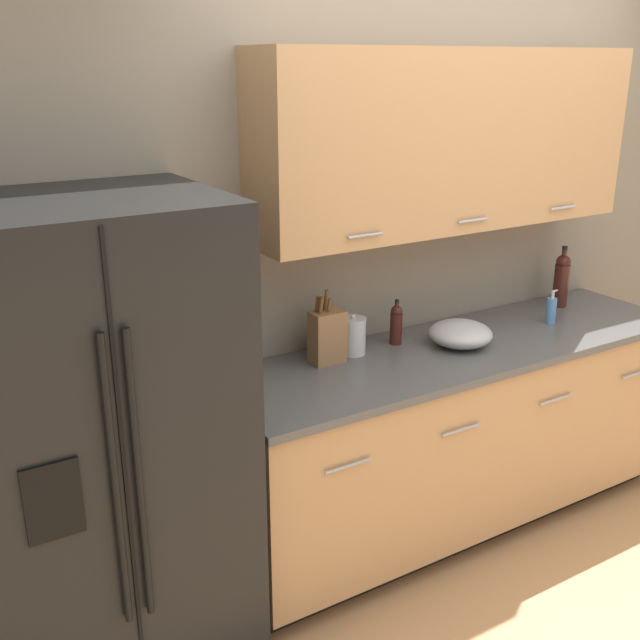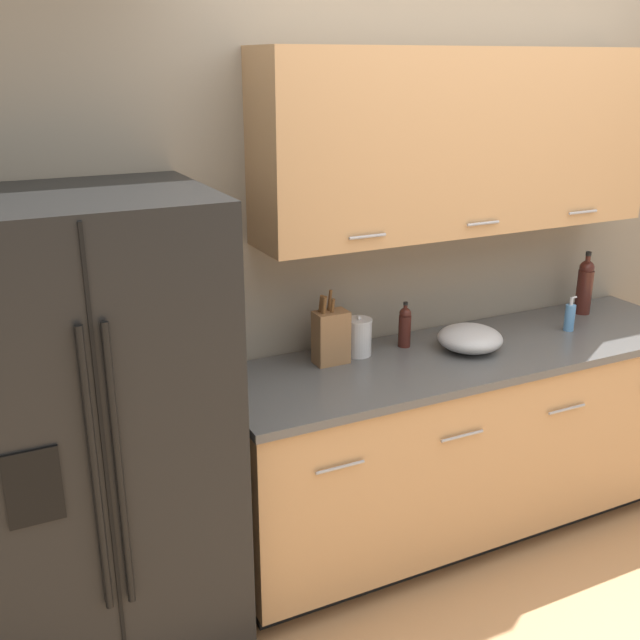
# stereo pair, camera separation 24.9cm
# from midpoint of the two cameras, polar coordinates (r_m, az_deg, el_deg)

# --- Properties ---
(wall_back) EXTENTS (10.00, 0.39, 2.60)m
(wall_back) POSITION_cam_midpoint_polar(r_m,az_deg,el_deg) (3.49, 6.36, 7.60)
(wall_back) COLOR gray
(wall_back) RESTS_ON ground_plane
(counter_unit) EXTENTS (2.31, 0.64, 0.91)m
(counter_unit) POSITION_cam_midpoint_polar(r_m,az_deg,el_deg) (3.58, 8.36, -8.59)
(counter_unit) COLOR black
(counter_unit) RESTS_ON ground_plane
(refrigerator) EXTENTS (0.92, 0.74, 1.73)m
(refrigerator) POSITION_cam_midpoint_polar(r_m,az_deg,el_deg) (2.70, -19.38, -9.71)
(refrigerator) COLOR black
(refrigerator) RESTS_ON ground_plane
(knife_block) EXTENTS (0.14, 0.09, 0.32)m
(knife_block) POSITION_cam_midpoint_polar(r_m,az_deg,el_deg) (3.11, -1.75, -1.28)
(knife_block) COLOR olive
(knife_block) RESTS_ON counter_unit
(wine_bottle) EXTENTS (0.08, 0.08, 0.32)m
(wine_bottle) POSITION_cam_midpoint_polar(r_m,az_deg,el_deg) (3.99, 16.24, 2.99)
(wine_bottle) COLOR #3D1914
(wine_bottle) RESTS_ON counter_unit
(soap_dispenser) EXTENTS (0.05, 0.05, 0.16)m
(soap_dispenser) POSITION_cam_midpoint_polar(r_m,az_deg,el_deg) (3.73, 15.40, 0.71)
(soap_dispenser) COLOR #4C7FB2
(soap_dispenser) RESTS_ON counter_unit
(oil_bottle) EXTENTS (0.06, 0.06, 0.21)m
(oil_bottle) POSITION_cam_midpoint_polar(r_m,az_deg,el_deg) (3.33, 3.71, -0.31)
(oil_bottle) COLOR #3D1914
(oil_bottle) RESTS_ON counter_unit
(steel_canister) EXTENTS (0.11, 0.11, 0.18)m
(steel_canister) POSITION_cam_midpoint_polar(r_m,az_deg,el_deg) (3.22, 0.31, -1.24)
(steel_canister) COLOR #B7B7BA
(steel_canister) RESTS_ON counter_unit
(mixing_bowl) EXTENTS (0.28, 0.28, 0.11)m
(mixing_bowl) POSITION_cam_midpoint_polar(r_m,az_deg,el_deg) (3.36, 8.58, -1.07)
(mixing_bowl) COLOR #A3A3A5
(mixing_bowl) RESTS_ON counter_unit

